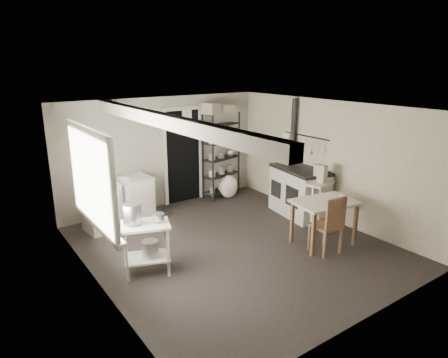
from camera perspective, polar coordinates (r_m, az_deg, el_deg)
floor at (r=6.80m, az=1.48°, el=-9.53°), size 5.00×5.00×0.00m
ceiling at (r=6.15m, az=1.63°, el=10.14°), size 5.00×5.00×0.00m
wall_back at (r=8.45m, az=-8.63°, el=3.76°), size 4.50×0.02×2.30m
wall_front at (r=4.74m, az=20.05°, el=-7.24°), size 4.50×0.02×2.30m
wall_left at (r=5.41m, az=-18.00°, el=-4.09°), size 0.02×5.00×2.30m
wall_right at (r=7.89m, az=14.80°, el=2.50°), size 0.02×5.00×2.30m
window at (r=5.50m, az=-18.65°, el=0.01°), size 0.12×1.76×1.28m
doorway at (r=8.66m, az=-5.84°, el=3.16°), size 0.96×0.10×2.08m
ceiling_beam at (r=5.53m, az=-8.49°, el=8.23°), size 0.18×5.00×0.18m
wallpaper_panel at (r=7.88m, az=14.76°, el=2.49°), size 0.01×5.00×2.30m
utensil_rail at (r=8.15m, az=11.52°, el=6.03°), size 0.06×1.20×0.44m
prep_table at (r=5.94m, az=-11.00°, el=-9.57°), size 0.80×0.68×0.77m
stockpot at (r=5.73m, az=-13.00°, el=-4.77°), size 0.26×0.26×0.27m
saucepan at (r=5.78m, az=-9.38°, el=-5.36°), size 0.18×0.18×0.09m
bucket at (r=5.91m, az=-10.46°, el=-9.82°), size 0.25×0.25×0.26m
base_cabinets at (r=7.70m, az=-14.83°, el=-3.20°), size 1.38×0.69×0.88m
mixing_bowl at (r=7.52m, az=-14.06°, el=0.34°), size 0.31×0.31×0.07m
counter_cup at (r=7.30m, az=-17.64°, el=-0.32°), size 0.14×0.14×0.10m
shelf_rack at (r=8.99m, az=-0.40°, el=3.40°), size 0.96×0.54×1.90m
shelf_jar at (r=8.79m, az=-1.87°, el=5.91°), size 0.12×0.12×0.20m
storage_box_a at (r=8.66m, az=-1.79°, el=10.02°), size 0.41×0.39×0.23m
storage_box_b at (r=8.87m, az=0.68°, el=10.04°), size 0.27×0.25×0.16m
stove at (r=8.11m, az=10.69°, el=-2.09°), size 0.86×1.32×0.96m
stovepipe at (r=8.31m, az=9.90°, el=6.59°), size 0.11×0.11×1.30m
side_ledge at (r=7.63m, az=13.44°, el=-3.53°), size 0.61×0.42×0.86m
oats_box at (r=7.47m, az=13.60°, el=0.70°), size 0.16×0.24×0.33m
work_table at (r=6.92m, az=14.02°, el=-6.10°), size 1.11×0.86×0.77m
table_cup at (r=6.84m, az=16.40°, el=-2.72°), size 0.14×0.14×0.10m
chair at (r=6.59m, az=14.35°, el=-6.29°), size 0.43×0.45×0.98m
flour_sack at (r=9.04m, az=0.66°, el=-1.20°), size 0.54×0.51×0.52m
floor_crock at (r=7.52m, az=12.64°, el=-6.67°), size 0.16×0.16×0.16m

